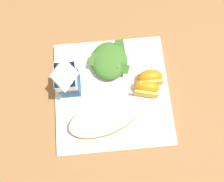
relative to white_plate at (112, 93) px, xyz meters
The scene contains 7 objects.
ground 0.01m from the white_plate, ahead, with size 3.00×3.00×0.00m, color olive.
white_plate is the anchor object (origin of this frame).
cheesy_pizza_bread 0.07m from the white_plate, 159.66° to the left, with size 0.12×0.18×0.04m.
green_salad_pile 0.08m from the white_plate, ahead, with size 0.10×0.10×0.04m.
milk_carton 0.12m from the white_plate, 76.46° to the left, with size 0.06×0.05×0.11m.
orange_wedge_front 0.09m from the white_plate, 92.53° to the right, with size 0.05×0.07×0.04m.
orange_wedge_middle 0.10m from the white_plate, 76.88° to the right, with size 0.04×0.06×0.04m.
Camera 1 is at (-0.13, 0.01, 0.53)m, focal length 34.39 mm.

